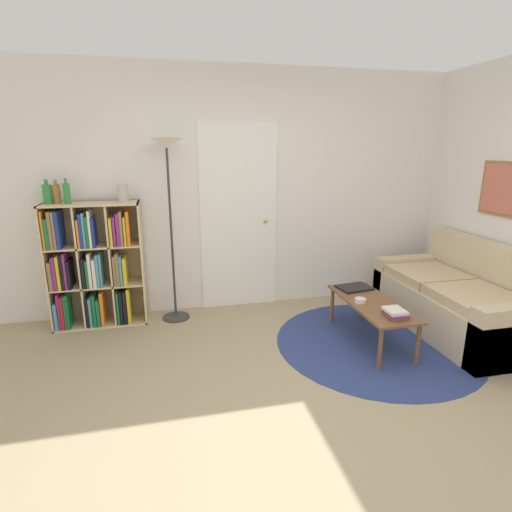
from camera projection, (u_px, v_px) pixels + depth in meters
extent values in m
plane|color=tan|center=(323.00, 428.00, 2.61)|extent=(14.00, 14.00, 0.00)
cube|color=silver|center=(250.00, 192.00, 4.40)|extent=(7.54, 0.05, 2.60)
cube|color=white|center=(239.00, 218.00, 4.41)|extent=(0.86, 0.02, 2.03)
sphere|color=tan|center=(266.00, 221.00, 4.46)|extent=(0.04, 0.04, 0.04)
cube|color=silver|center=(510.00, 199.00, 3.81)|extent=(0.05, 5.24, 2.60)
cube|color=olive|center=(504.00, 189.00, 3.83)|extent=(0.02, 0.56, 0.52)
cube|color=#C66656|center=(503.00, 189.00, 3.83)|extent=(0.01, 0.50, 0.46)
cylinder|color=navy|center=(376.00, 342.00, 3.75)|extent=(1.87, 1.87, 0.01)
cube|color=beige|center=(49.00, 268.00, 3.93)|extent=(0.02, 0.34, 1.25)
cube|color=beige|center=(143.00, 262.00, 4.12)|extent=(0.02, 0.34, 1.25)
cube|color=beige|center=(90.00, 204.00, 3.86)|extent=(0.91, 0.34, 0.02)
cube|color=beige|center=(103.00, 321.00, 4.19)|extent=(0.91, 0.34, 0.02)
cube|color=beige|center=(100.00, 261.00, 4.18)|extent=(0.91, 0.02, 1.25)
cube|color=beige|center=(82.00, 266.00, 3.99)|extent=(0.02, 0.32, 1.22)
cube|color=beige|center=(112.00, 264.00, 4.06)|extent=(0.02, 0.32, 1.22)
cube|color=beige|center=(99.00, 284.00, 4.08)|extent=(0.87, 0.32, 0.02)
cube|color=beige|center=(95.00, 245.00, 3.97)|extent=(0.87, 0.32, 0.02)
cube|color=teal|center=(58.00, 313.00, 4.03)|extent=(0.03, 0.26, 0.27)
cube|color=#7F287A|center=(61.00, 309.00, 4.01)|extent=(0.02, 0.23, 0.37)
cube|color=#B21E23|center=(64.00, 310.00, 4.02)|extent=(0.03, 0.23, 0.34)
cube|color=#196B38|center=(67.00, 310.00, 4.02)|extent=(0.02, 0.21, 0.34)
cube|color=#196B38|center=(69.00, 310.00, 4.02)|extent=(0.02, 0.21, 0.35)
cube|color=black|center=(89.00, 309.00, 4.09)|extent=(0.02, 0.27, 0.31)
cube|color=teal|center=(92.00, 310.00, 4.07)|extent=(0.03, 0.21, 0.30)
cube|color=#196B38|center=(96.00, 309.00, 4.08)|extent=(0.03, 0.22, 0.32)
cube|color=#196B38|center=(100.00, 310.00, 4.10)|extent=(0.03, 0.22, 0.28)
cube|color=orange|center=(103.00, 306.00, 4.11)|extent=(0.03, 0.26, 0.35)
cube|color=#196B38|center=(119.00, 306.00, 4.12)|extent=(0.02, 0.22, 0.34)
cube|color=black|center=(122.00, 306.00, 4.12)|extent=(0.03, 0.19, 0.34)
cube|color=black|center=(126.00, 305.00, 4.15)|extent=(0.03, 0.24, 0.35)
cube|color=gold|center=(129.00, 304.00, 4.15)|extent=(0.03, 0.24, 0.37)
cube|color=olive|center=(52.00, 274.00, 3.90)|extent=(0.03, 0.22, 0.28)
cube|color=#7F287A|center=(56.00, 272.00, 3.90)|extent=(0.03, 0.21, 0.33)
cube|color=gold|center=(61.00, 271.00, 3.93)|extent=(0.03, 0.27, 0.33)
cube|color=black|center=(64.00, 270.00, 3.92)|extent=(0.03, 0.22, 0.35)
cube|color=#7F287A|center=(67.00, 270.00, 3.90)|extent=(0.02, 0.19, 0.36)
cube|color=black|center=(71.00, 273.00, 3.94)|extent=(0.03, 0.23, 0.28)
cube|color=black|center=(85.00, 272.00, 3.96)|extent=(0.03, 0.21, 0.30)
cube|color=#196B38|center=(89.00, 272.00, 3.98)|extent=(0.02, 0.23, 0.28)
cube|color=silver|center=(91.00, 268.00, 3.99)|extent=(0.03, 0.26, 0.34)
cube|color=silver|center=(95.00, 272.00, 3.97)|extent=(0.03, 0.20, 0.28)
cube|color=teal|center=(99.00, 270.00, 3.97)|extent=(0.03, 0.19, 0.33)
cube|color=teal|center=(102.00, 269.00, 4.00)|extent=(0.02, 0.24, 0.33)
cube|color=olive|center=(115.00, 270.00, 4.02)|extent=(0.03, 0.21, 0.30)
cube|color=olive|center=(118.00, 268.00, 4.02)|extent=(0.03, 0.21, 0.33)
cube|color=teal|center=(122.00, 269.00, 4.03)|extent=(0.02, 0.22, 0.30)
cube|color=gold|center=(126.00, 270.00, 4.06)|extent=(0.03, 0.24, 0.28)
cube|color=orange|center=(45.00, 230.00, 3.77)|extent=(0.02, 0.19, 0.36)
cube|color=#196B38|center=(49.00, 233.00, 3.81)|extent=(0.03, 0.24, 0.29)
cube|color=olive|center=(53.00, 229.00, 3.80)|extent=(0.03, 0.23, 0.36)
cube|color=olive|center=(57.00, 229.00, 3.82)|extent=(0.02, 0.25, 0.36)
cube|color=navy|center=(60.00, 229.00, 3.82)|extent=(0.03, 0.26, 0.36)
cube|color=orange|center=(80.00, 232.00, 3.87)|extent=(0.02, 0.24, 0.27)
cube|color=navy|center=(83.00, 229.00, 3.88)|extent=(0.03, 0.27, 0.33)
cube|color=teal|center=(86.00, 229.00, 3.88)|extent=(0.02, 0.26, 0.34)
cube|color=#196B38|center=(88.00, 231.00, 3.86)|extent=(0.02, 0.19, 0.30)
cube|color=silver|center=(91.00, 228.00, 3.89)|extent=(0.02, 0.25, 0.36)
cube|color=navy|center=(94.00, 232.00, 3.87)|extent=(0.02, 0.19, 0.29)
cube|color=gold|center=(112.00, 231.00, 3.93)|extent=(0.03, 0.24, 0.28)
cube|color=#7F287A|center=(115.00, 230.00, 3.94)|extent=(0.02, 0.24, 0.29)
cube|color=#7F287A|center=(119.00, 229.00, 3.92)|extent=(0.03, 0.20, 0.32)
cube|color=olive|center=(122.00, 228.00, 3.93)|extent=(0.03, 0.21, 0.34)
cube|color=gold|center=(125.00, 231.00, 3.93)|extent=(0.02, 0.19, 0.28)
cube|color=orange|center=(128.00, 228.00, 3.94)|extent=(0.03, 0.20, 0.33)
cylinder|color=#333333|center=(176.00, 317.00, 4.30)|extent=(0.29, 0.29, 0.01)
cylinder|color=#333333|center=(171.00, 233.00, 4.06)|extent=(0.02, 0.02, 1.76)
cone|color=white|center=(166.00, 143.00, 3.83)|extent=(0.31, 0.31, 0.10)
cube|color=#CCB793|center=(453.00, 309.00, 3.98)|extent=(0.86, 1.66, 0.42)
cube|color=#CCB793|center=(486.00, 285.00, 4.00)|extent=(0.16, 1.66, 0.88)
cube|color=#CCB793|center=(410.00, 279.00, 4.67)|extent=(0.86, 0.16, 0.56)
cube|color=tan|center=(475.00, 298.00, 3.58)|extent=(0.66, 0.65, 0.10)
cube|color=tan|center=(428.00, 275.00, 4.21)|extent=(0.66, 0.65, 0.10)
cube|color=brown|center=(372.00, 303.00, 3.69)|extent=(0.43, 1.05, 0.02)
cylinder|color=brown|center=(380.00, 349.00, 3.25)|extent=(0.04, 0.04, 0.37)
cylinder|color=brown|center=(332.00, 305.00, 4.16)|extent=(0.04, 0.04, 0.37)
cylinder|color=brown|center=(418.00, 345.00, 3.32)|extent=(0.04, 0.04, 0.37)
cylinder|color=brown|center=(362.00, 302.00, 4.24)|extent=(0.04, 0.04, 0.37)
cube|color=black|center=(354.00, 288.00, 4.03)|extent=(0.36, 0.29, 0.02)
cylinder|color=silver|center=(360.00, 300.00, 3.67)|extent=(0.10, 0.10, 0.04)
cube|color=olive|center=(396.00, 315.00, 3.36)|extent=(0.16, 0.18, 0.03)
cube|color=#7F287A|center=(396.00, 314.00, 3.34)|extent=(0.16, 0.18, 0.02)
cube|color=silver|center=(395.00, 311.00, 3.35)|extent=(0.16, 0.18, 0.02)
cylinder|color=#2D8438|center=(47.00, 194.00, 3.77)|extent=(0.08, 0.08, 0.18)
cylinder|color=#2D8438|center=(46.00, 182.00, 3.74)|extent=(0.03, 0.03, 0.05)
cylinder|color=olive|center=(57.00, 194.00, 3.79)|extent=(0.07, 0.07, 0.18)
cylinder|color=olive|center=(55.00, 182.00, 3.76)|extent=(0.03, 0.03, 0.04)
cylinder|color=#2D8438|center=(67.00, 194.00, 3.77)|extent=(0.06, 0.06, 0.19)
cylinder|color=#2D8438|center=(65.00, 181.00, 3.74)|extent=(0.02, 0.02, 0.05)
cylinder|color=#B7B2A8|center=(123.00, 193.00, 3.90)|extent=(0.11, 0.11, 0.17)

